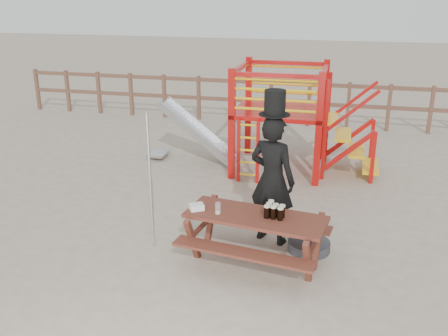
{
  "coord_description": "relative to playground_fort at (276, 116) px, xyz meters",
  "views": [
    {
      "loc": [
        1.41,
        -5.96,
        3.47
      ],
      "look_at": [
        -0.25,
        0.8,
        0.93
      ],
      "focal_mm": 40.0,
      "sensor_mm": 36.0,
      "label": 1
    }
  ],
  "objects": [
    {
      "name": "ground",
      "position": [
        -0.12,
        -3.58,
        -1.07
      ],
      "size": [
        60.0,
        60.0,
        0.0
      ],
      "primitive_type": "plane",
      "color": "tan",
      "rests_on": "ground"
    },
    {
      "name": "parasol_base",
      "position": [
        0.96,
        -3.27,
        -1.0
      ],
      "size": [
        0.59,
        0.59,
        0.25
      ],
      "color": "#333337",
      "rests_on": "ground"
    },
    {
      "name": "stout_pints",
      "position": [
        0.52,
        -3.78,
        -0.29
      ],
      "size": [
        0.26,
        0.27,
        0.17
      ],
      "color": "black",
      "rests_on": "picnic_table"
    },
    {
      "name": "empty_glasses",
      "position": [
        -0.2,
        -3.85,
        -0.3
      ],
      "size": [
        0.08,
        0.08,
        0.15
      ],
      "color": "silver",
      "rests_on": "picnic_table"
    },
    {
      "name": "man_with_hat",
      "position": [
        0.39,
        -3.09,
        -0.09
      ],
      "size": [
        0.79,
        0.65,
        2.2
      ],
      "rotation": [
        0.0,
        0.0,
        2.8
      ],
      "color": "black",
      "rests_on": "ground"
    },
    {
      "name": "paper_bag",
      "position": [
        -0.5,
        -3.81,
        -0.33
      ],
      "size": [
        0.23,
        0.21,
        0.08
      ],
      "primitive_type": "cube",
      "rotation": [
        0.0,
        0.0,
        0.55
      ],
      "color": "white",
      "rests_on": "picnic_table"
    },
    {
      "name": "metal_pole",
      "position": [
        -1.18,
        -3.7,
        -0.1
      ],
      "size": [
        0.04,
        0.04,
        1.94
      ],
      "primitive_type": "cylinder",
      "color": "#B2B2B7",
      "rests_on": "ground"
    },
    {
      "name": "back_fence",
      "position": [
        -0.12,
        3.42,
        -0.34
      ],
      "size": [
        15.09,
        0.09,
        1.2
      ],
      "color": "brown",
      "rests_on": "ground"
    },
    {
      "name": "playground_fort",
      "position": [
        0.0,
        0.0,
        0.0
      ],
      "size": [
        4.71,
        1.84,
        2.1
      ],
      "color": "#B80F0C",
      "rests_on": "ground"
    },
    {
      "name": "picnic_table",
      "position": [
        0.29,
        -3.79,
        -0.63
      ],
      "size": [
        1.96,
        1.49,
        0.7
      ],
      "rotation": [
        0.0,
        0.0,
        -0.14
      ],
      "color": "brown",
      "rests_on": "ground"
    }
  ]
}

